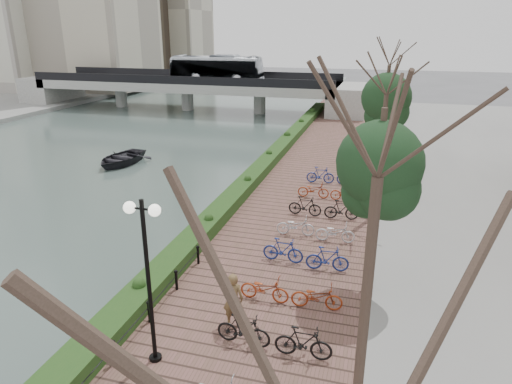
% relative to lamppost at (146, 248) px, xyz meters
% --- Properties ---
extents(river_water, '(30.00, 130.00, 0.02)m').
position_rel_lamppost_xyz_m(river_water, '(-17.39, 21.52, -3.99)').
color(river_water, '#4C5F58').
rests_on(river_water, ground).
extents(promenade, '(8.00, 75.00, 0.50)m').
position_rel_lamppost_xyz_m(promenade, '(1.61, 14.02, -3.75)').
color(promenade, brown).
rests_on(promenade, ground).
extents(hedge, '(1.10, 56.00, 0.60)m').
position_rel_lamppost_xyz_m(hedge, '(-1.79, 16.52, -3.20)').
color(hedge, '#163D16').
rests_on(hedge, promenade).
extents(chain_fence, '(0.10, 14.10, 0.70)m').
position_rel_lamppost_xyz_m(chain_fence, '(-0.99, -1.48, -3.15)').
color(chain_fence, black).
rests_on(chain_fence, promenade).
extents(lamppost, '(1.02, 0.32, 4.85)m').
position_rel_lamppost_xyz_m(lamppost, '(0.00, 0.00, 0.00)').
color(lamppost, black).
rests_on(lamppost, promenade).
extents(pedestrian, '(0.74, 0.58, 1.80)m').
position_rel_lamppost_xyz_m(pedestrian, '(1.61, 2.15, -2.59)').
color(pedestrian, brown).
rests_on(pedestrian, promenade).
extents(bicycle_parking, '(2.40, 19.89, 1.00)m').
position_rel_lamppost_xyz_m(bicycle_parking, '(3.11, 7.66, -3.02)').
color(bicycle_parking, silver).
rests_on(bicycle_parking, promenade).
extents(street_trees, '(3.20, 37.12, 6.80)m').
position_rel_lamppost_xyz_m(street_trees, '(5.61, 9.20, -0.31)').
color(street_trees, '#362B20').
rests_on(street_trees, promenade).
extents(bridge, '(36.00, 10.77, 6.50)m').
position_rel_lamppost_xyz_m(bridge, '(-16.60, 41.52, -0.62)').
color(bridge, gray).
rests_on(bridge, ground).
extents(boat, '(3.63, 4.81, 0.94)m').
position_rel_lamppost_xyz_m(boat, '(-12.50, 18.59, -3.50)').
color(boat, '#222127').
rests_on(boat, river_water).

